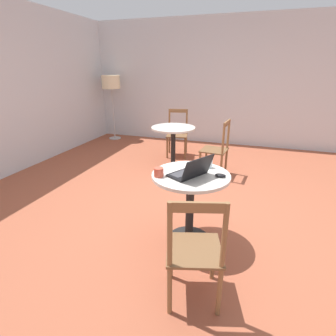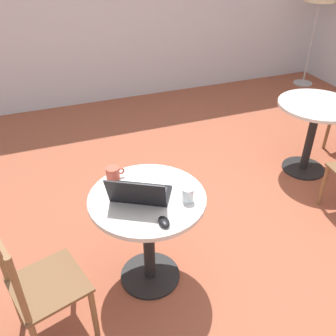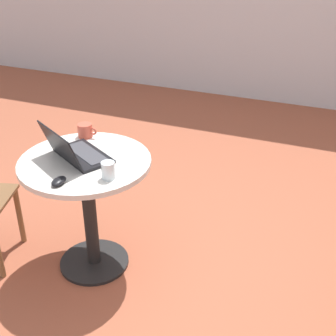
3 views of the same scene
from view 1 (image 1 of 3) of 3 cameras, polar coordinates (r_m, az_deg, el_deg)
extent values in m
plane|color=#9E5138|center=(3.38, 6.57, -8.74)|extent=(16.00, 16.00, 0.00)
cube|color=silver|center=(6.16, 13.73, 17.45)|extent=(0.06, 9.40, 2.70)
cylinder|color=black|center=(2.83, 4.53, -15.08)|extent=(0.43, 0.43, 0.02)
cylinder|color=black|center=(2.63, 4.75, -8.85)|extent=(0.08, 0.08, 0.69)
cylinder|color=silver|center=(2.47, 5.00, -1.63)|extent=(0.74, 0.74, 0.03)
cylinder|color=black|center=(4.67, 1.10, 0.14)|extent=(0.43, 0.43, 0.02)
cylinder|color=black|center=(4.55, 1.13, 4.30)|extent=(0.08, 0.08, 0.69)
cylinder|color=silver|center=(4.46, 1.16, 8.71)|extent=(0.74, 0.74, 0.03)
cylinder|color=brown|center=(2.29, 0.61, -18.81)|extent=(0.04, 0.04, 0.41)
cylinder|color=brown|center=(2.31, 9.79, -18.75)|extent=(0.04, 0.04, 0.41)
cylinder|color=brown|center=(2.03, 0.34, -25.11)|extent=(0.04, 0.04, 0.41)
cylinder|color=brown|center=(2.05, 11.12, -24.95)|extent=(0.04, 0.04, 0.41)
cube|color=brown|center=(2.02, 5.69, -17.27)|extent=(0.49, 0.49, 0.02)
cylinder|color=brown|center=(1.73, 0.37, -14.34)|extent=(0.04, 0.04, 0.48)
cylinder|color=brown|center=(1.75, 12.20, -14.26)|extent=(0.04, 0.04, 0.48)
cube|color=brown|center=(1.62, 6.62, -8.49)|extent=(0.13, 0.37, 0.07)
cylinder|color=brown|center=(5.09, 3.72, 4.24)|extent=(0.04, 0.04, 0.41)
cylinder|color=brown|center=(5.12, -0.18, 4.39)|extent=(0.04, 0.04, 0.41)
cylinder|color=brown|center=(5.42, 3.97, 5.29)|extent=(0.04, 0.04, 0.41)
cylinder|color=brown|center=(5.45, 0.30, 5.43)|extent=(0.04, 0.04, 0.41)
cube|color=brown|center=(5.21, 1.98, 7.15)|extent=(0.47, 0.47, 0.02)
cylinder|color=brown|center=(5.32, 4.10, 10.12)|extent=(0.04, 0.04, 0.48)
cylinder|color=brown|center=(5.35, 0.31, 10.24)|extent=(0.04, 0.04, 0.48)
cube|color=brown|center=(5.30, 2.23, 12.35)|extent=(0.10, 0.38, 0.07)
cylinder|color=brown|center=(4.27, 6.94, 0.77)|extent=(0.04, 0.04, 0.41)
cylinder|color=brown|center=(4.58, 8.28, 2.14)|extent=(0.04, 0.04, 0.41)
cylinder|color=brown|center=(4.18, 11.48, 0.08)|extent=(0.04, 0.04, 0.41)
cylinder|color=brown|center=(4.51, 12.53, 1.52)|extent=(0.04, 0.04, 0.41)
cube|color=brown|center=(4.31, 9.99, 3.87)|extent=(0.44, 0.44, 0.02)
cylinder|color=brown|center=(4.04, 11.96, 6.25)|extent=(0.04, 0.04, 0.48)
cylinder|color=brown|center=(4.38, 13.01, 7.27)|extent=(0.04, 0.04, 0.48)
cube|color=brown|center=(4.17, 12.72, 9.49)|extent=(0.38, 0.06, 0.07)
cylinder|color=#B7B7B7|center=(6.79, -11.46, 6.41)|extent=(0.29, 0.29, 0.02)
cylinder|color=#B7B7B7|center=(6.66, -11.84, 11.45)|extent=(0.02, 0.02, 1.21)
cylinder|color=beige|center=(6.59, -12.34, 17.84)|extent=(0.43, 0.43, 0.30)
cube|color=black|center=(2.45, 4.14, -1.24)|extent=(0.41, 0.35, 0.02)
cube|color=#38383D|center=(2.46, 3.81, -0.88)|extent=(0.32, 0.25, 0.00)
cube|color=black|center=(2.33, 6.57, 0.19)|extent=(0.35, 0.24, 0.19)
cube|color=#9EB2C6|center=(2.33, 6.49, 0.26)|extent=(0.32, 0.22, 0.17)
ellipsoid|color=black|center=(2.43, 11.34, -1.59)|extent=(0.06, 0.10, 0.03)
cylinder|color=#C64C38|center=(2.39, -2.04, -0.92)|extent=(0.09, 0.09, 0.08)
torus|color=#C64C38|center=(2.44, -1.58, -0.37)|extent=(0.05, 0.01, 0.05)
cylinder|color=silver|center=(2.63, 8.90, 1.04)|extent=(0.07, 0.07, 0.09)
camera|label=2|loc=(2.18, 60.97, 24.85)|focal=40.00mm
camera|label=3|loc=(3.81, 43.78, 20.00)|focal=50.00mm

